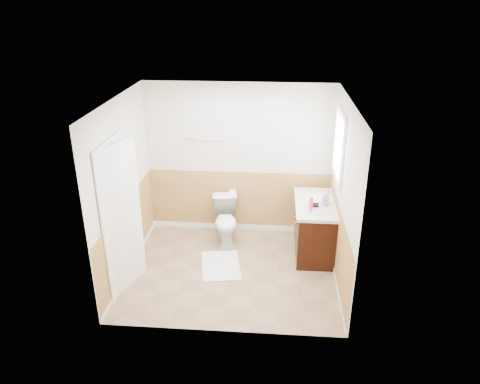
# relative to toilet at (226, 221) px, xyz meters

# --- Properties ---
(floor) EXTENTS (3.00, 3.00, 0.00)m
(floor) POSITION_rel_toilet_xyz_m (0.17, -0.86, -0.36)
(floor) COLOR #8C7051
(floor) RESTS_ON ground
(ceiling) EXTENTS (3.00, 3.00, 0.00)m
(ceiling) POSITION_rel_toilet_xyz_m (0.17, -0.86, 2.14)
(ceiling) COLOR white
(ceiling) RESTS_ON floor
(wall_back) EXTENTS (3.00, 0.00, 3.00)m
(wall_back) POSITION_rel_toilet_xyz_m (0.17, 0.44, 0.89)
(wall_back) COLOR silver
(wall_back) RESTS_ON floor
(wall_front) EXTENTS (3.00, 0.00, 3.00)m
(wall_front) POSITION_rel_toilet_xyz_m (0.17, -2.16, 0.89)
(wall_front) COLOR silver
(wall_front) RESTS_ON floor
(wall_left) EXTENTS (0.00, 3.00, 3.00)m
(wall_left) POSITION_rel_toilet_xyz_m (-1.33, -0.86, 0.89)
(wall_left) COLOR silver
(wall_left) RESTS_ON floor
(wall_right) EXTENTS (0.00, 3.00, 3.00)m
(wall_right) POSITION_rel_toilet_xyz_m (1.67, -0.86, 0.89)
(wall_right) COLOR silver
(wall_right) RESTS_ON floor
(wainscot_back) EXTENTS (3.00, 0.00, 3.00)m
(wainscot_back) POSITION_rel_toilet_xyz_m (0.17, 0.43, 0.14)
(wainscot_back) COLOR #B78049
(wainscot_back) RESTS_ON floor
(wainscot_front) EXTENTS (3.00, 0.00, 3.00)m
(wainscot_front) POSITION_rel_toilet_xyz_m (0.17, -2.15, 0.14)
(wainscot_front) COLOR #B78049
(wainscot_front) RESTS_ON floor
(wainscot_left) EXTENTS (0.00, 2.60, 2.60)m
(wainscot_left) POSITION_rel_toilet_xyz_m (-1.31, -0.86, 0.14)
(wainscot_left) COLOR #B78049
(wainscot_left) RESTS_ON floor
(wainscot_right) EXTENTS (0.00, 2.60, 2.60)m
(wainscot_right) POSITION_rel_toilet_xyz_m (1.66, -0.86, 0.14)
(wainscot_right) COLOR #B78049
(wainscot_right) RESTS_ON floor
(toilet) EXTENTS (0.52, 0.77, 0.72)m
(toilet) POSITION_rel_toilet_xyz_m (0.00, 0.00, 0.00)
(toilet) COLOR white
(toilet) RESTS_ON floor
(bath_mat) EXTENTS (0.68, 0.88, 0.02)m
(bath_mat) POSITION_rel_toilet_xyz_m (0.00, -0.76, -0.35)
(bath_mat) COLOR white
(bath_mat) RESTS_ON floor
(vanity_cabinet) EXTENTS (0.55, 1.10, 0.80)m
(vanity_cabinet) POSITION_rel_toilet_xyz_m (1.39, -0.23, 0.04)
(vanity_cabinet) COLOR black
(vanity_cabinet) RESTS_ON floor
(vanity_knob_left) EXTENTS (0.03, 0.03, 0.03)m
(vanity_knob_left) POSITION_rel_toilet_xyz_m (1.09, -0.33, 0.19)
(vanity_knob_left) COLOR silver
(vanity_knob_left) RESTS_ON vanity_cabinet
(vanity_knob_right) EXTENTS (0.03, 0.03, 0.03)m
(vanity_knob_right) POSITION_rel_toilet_xyz_m (1.09, -0.13, 0.19)
(vanity_knob_right) COLOR silver
(vanity_knob_right) RESTS_ON vanity_cabinet
(countertop) EXTENTS (0.60, 1.15, 0.05)m
(countertop) POSITION_rel_toilet_xyz_m (1.38, -0.23, 0.46)
(countertop) COLOR beige
(countertop) RESTS_ON vanity_cabinet
(sink_basin) EXTENTS (0.36, 0.36, 0.02)m
(sink_basin) POSITION_rel_toilet_xyz_m (1.39, -0.08, 0.50)
(sink_basin) COLOR white
(sink_basin) RESTS_ON countertop
(faucet) EXTENTS (0.02, 0.02, 0.14)m
(faucet) POSITION_rel_toilet_xyz_m (1.57, -0.08, 0.56)
(faucet) COLOR #BBBAC1
(faucet) RESTS_ON countertop
(lotion_bottle) EXTENTS (0.05, 0.05, 0.22)m
(lotion_bottle) POSITION_rel_toilet_xyz_m (1.29, -0.53, 0.60)
(lotion_bottle) COLOR #ED3D60
(lotion_bottle) RESTS_ON countertop
(soap_dispenser) EXTENTS (0.09, 0.10, 0.19)m
(soap_dispenser) POSITION_rel_toilet_xyz_m (1.51, -0.30, 0.59)
(soap_dispenser) COLOR gray
(soap_dispenser) RESTS_ON countertop
(hair_dryer_body) EXTENTS (0.14, 0.07, 0.07)m
(hair_dryer_body) POSITION_rel_toilet_xyz_m (1.34, -0.38, 0.52)
(hair_dryer_body) COLOR black
(hair_dryer_body) RESTS_ON countertop
(hair_dryer_handle) EXTENTS (0.03, 0.03, 0.07)m
(hair_dryer_handle) POSITION_rel_toilet_xyz_m (1.31, -0.33, 0.49)
(hair_dryer_handle) COLOR black
(hair_dryer_handle) RESTS_ON countertop
(mirror_panel) EXTENTS (0.02, 0.35, 0.90)m
(mirror_panel) POSITION_rel_toilet_xyz_m (1.65, 0.24, 1.19)
(mirror_panel) COLOR silver
(mirror_panel) RESTS_ON wall_right
(window_frame) EXTENTS (0.04, 0.80, 1.00)m
(window_frame) POSITION_rel_toilet_xyz_m (1.64, -0.27, 1.39)
(window_frame) COLOR white
(window_frame) RESTS_ON wall_right
(window_glass) EXTENTS (0.01, 0.70, 0.90)m
(window_glass) POSITION_rel_toilet_xyz_m (1.66, -0.27, 1.39)
(window_glass) COLOR white
(window_glass) RESTS_ON wall_right
(door) EXTENTS (0.29, 0.78, 2.04)m
(door) POSITION_rel_toilet_xyz_m (-1.23, -1.31, 0.66)
(door) COLOR white
(door) RESTS_ON wall_left
(door_frame) EXTENTS (0.02, 0.92, 2.10)m
(door_frame) POSITION_rel_toilet_xyz_m (-1.30, -1.31, 0.67)
(door_frame) COLOR white
(door_frame) RESTS_ON wall_left
(door_knob) EXTENTS (0.06, 0.06, 0.06)m
(door_knob) POSITION_rel_toilet_xyz_m (-1.17, -0.98, 0.59)
(door_knob) COLOR silver
(door_knob) RESTS_ON door
(towel_bar) EXTENTS (0.62, 0.02, 0.02)m
(towel_bar) POSITION_rel_toilet_xyz_m (-0.38, 0.39, 1.24)
(towel_bar) COLOR silver
(towel_bar) RESTS_ON wall_back
(tp_holder_bar) EXTENTS (0.14, 0.02, 0.02)m
(tp_holder_bar) POSITION_rel_toilet_xyz_m (0.07, 0.37, 0.34)
(tp_holder_bar) COLOR silver
(tp_holder_bar) RESTS_ON wall_back
(tp_roll) EXTENTS (0.10, 0.11, 0.11)m
(tp_roll) POSITION_rel_toilet_xyz_m (0.07, 0.37, 0.34)
(tp_roll) COLOR white
(tp_roll) RESTS_ON tp_holder_bar
(tp_sheet) EXTENTS (0.10, 0.01, 0.16)m
(tp_sheet) POSITION_rel_toilet_xyz_m (0.07, 0.37, 0.23)
(tp_sheet) COLOR white
(tp_sheet) RESTS_ON tp_roll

